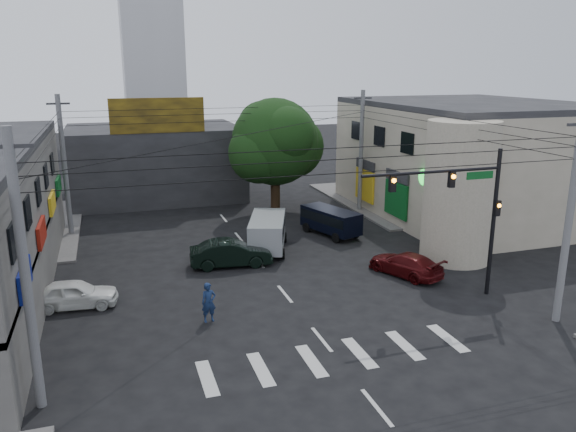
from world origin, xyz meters
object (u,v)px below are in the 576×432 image
utility_pole_far_left (65,167)px  silver_minivan (267,234)px  street_tree (275,142)px  utility_pole_near_left (25,275)px  dark_sedan (231,253)px  traffic_gantry (465,201)px  traffic_officer (209,302)px  utility_pole_far_right (361,152)px  utility_pole_near_right (569,220)px  navy_van (331,222)px  white_compact (74,294)px  maroon_sedan (405,264)px

utility_pole_far_left → silver_minivan: size_ratio=1.78×
street_tree → utility_pole_near_left: bearing=-124.0°
utility_pole_near_left → dark_sedan: 14.86m
traffic_gantry → utility_pole_far_left: bearing=137.1°
utility_pole_far_left → traffic_officer: (6.42, -15.87, -3.71)m
dark_sedan → utility_pole_far_right: bearing=-47.2°
street_tree → utility_pole_far_right: size_ratio=0.95×
dark_sedan → silver_minivan: silver_minivan is taller
utility_pole_near_right → traffic_officer: bearing=162.4°
utility_pole_near_right → navy_van: utility_pole_near_right is taller
utility_pole_near_left → dark_sedan: bearing=51.9°
utility_pole_near_left → white_compact: size_ratio=2.28×
traffic_gantry → utility_pole_far_right: utility_pole_far_right is taller
utility_pole_near_left → traffic_officer: bearing=35.8°
white_compact → utility_pole_far_left: bearing=9.5°
utility_pole_near_left → utility_pole_near_right: 21.00m
utility_pole_far_left → traffic_officer: bearing=-68.0°
dark_sedan → maroon_sedan: (8.59, -4.28, -0.13)m
utility_pole_far_left → street_tree: bearing=3.9°
utility_pole_far_left → utility_pole_near_left: bearing=-90.0°
utility_pole_near_right → white_compact: size_ratio=2.28×
silver_minivan → dark_sedan: bearing=147.0°
street_tree → utility_pole_near_left: utility_pole_near_left is taller
utility_pole_far_left → white_compact: 13.11m
white_compact → traffic_gantry: bearing=-98.3°
utility_pole_near_left → silver_minivan: bearing=49.1°
white_compact → utility_pole_far_right: bearing=-52.3°
utility_pole_near_right → navy_van: 16.24m
street_tree → white_compact: (-13.76, -13.49, -4.81)m
utility_pole_near_left → utility_pole_far_right: same height
utility_pole_far_left → maroon_sedan: (17.44, -13.47, -3.98)m
navy_van → utility_pole_far_left: bearing=53.1°
dark_sedan → traffic_gantry: bearing=-123.8°
maroon_sedan → navy_van: navy_van is taller
silver_minivan → traffic_officer: size_ratio=2.90×
utility_pole_far_left → maroon_sedan: 22.39m
utility_pole_near_left → utility_pole_near_right: (21.00, 0.00, 0.00)m
silver_minivan → navy_van: (4.84, 1.75, -0.15)m
traffic_gantry → utility_pole_near_left: bearing=-169.2°
dark_sedan → traffic_officer: 7.10m
traffic_gantry → utility_pole_far_left: size_ratio=0.78×
traffic_gantry → navy_van: size_ratio=1.53×
utility_pole_far_left → white_compact: size_ratio=2.28×
utility_pole_far_left → dark_sedan: bearing=-46.1°
street_tree → dark_sedan: (-5.65, -10.20, -4.73)m
utility_pole_far_left → utility_pole_far_right: (21.00, 0.00, 0.00)m
navy_van → white_compact: bearing=95.6°
utility_pole_near_left → dark_sedan: size_ratio=1.97×
traffic_gantry → white_compact: bearing=165.6°
street_tree → utility_pole_far_right: bearing=-8.7°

